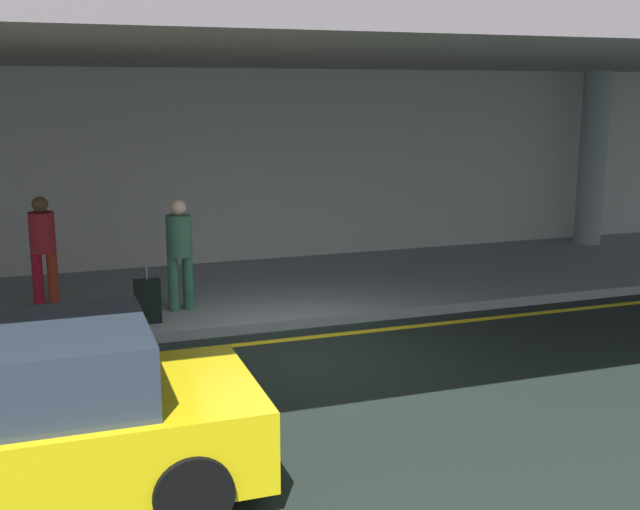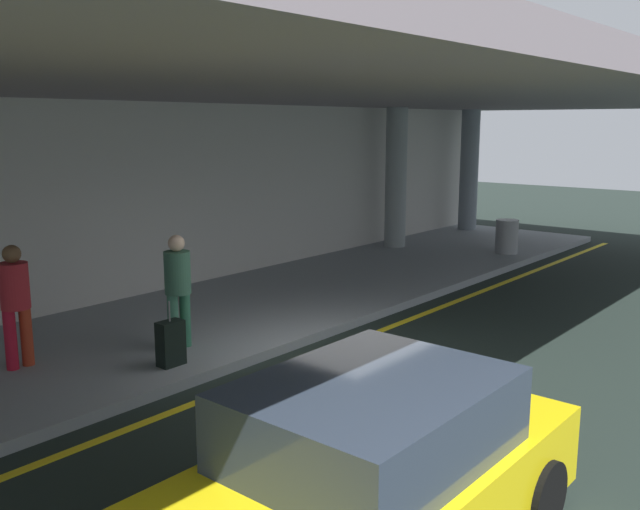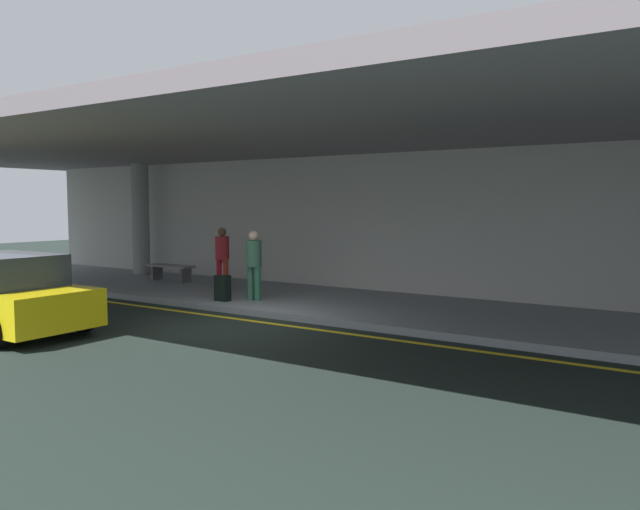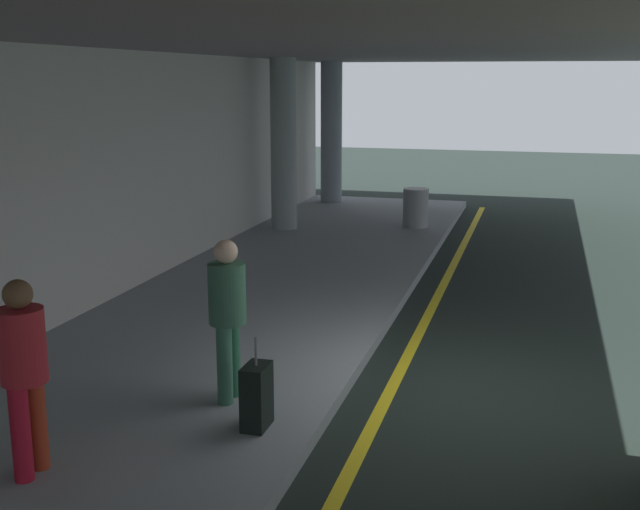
{
  "view_description": "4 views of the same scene",
  "coord_description": "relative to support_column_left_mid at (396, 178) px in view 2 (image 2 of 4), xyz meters",
  "views": [
    {
      "loc": [
        -2.94,
        -9.39,
        3.38
      ],
      "look_at": [
        0.91,
        1.69,
        0.92
      ],
      "focal_mm": 43.99,
      "sensor_mm": 36.0,
      "label": 1
    },
    {
      "loc": [
        -7.33,
        -5.81,
        3.4
      ],
      "look_at": [
        2.19,
        2.21,
        1.03
      ],
      "focal_mm": 39.01,
      "sensor_mm": 36.0,
      "label": 2
    },
    {
      "loc": [
        8.23,
        -9.36,
        2.45
      ],
      "look_at": [
        0.75,
        2.02,
        1.33
      ],
      "focal_mm": 34.6,
      "sensor_mm": 36.0,
      "label": 3
    },
    {
      "loc": [
        -8.31,
        -0.91,
        3.4
      ],
      "look_at": [
        1.22,
        1.77,
        1.18
      ],
      "focal_mm": 44.6,
      "sensor_mm": 36.0,
      "label": 4
    }
  ],
  "objects": [
    {
      "name": "ground_plane",
      "position": [
        -8.0,
        -4.48,
        -1.97
      ],
      "size": [
        60.0,
        60.0,
        0.0
      ],
      "primitive_type": "plane",
      "color": "black"
    },
    {
      "name": "sidewalk",
      "position": [
        -8.0,
        -1.38,
        -1.9
      ],
      "size": [
        26.0,
        4.2,
        0.15
      ],
      "primitive_type": "cube",
      "color": "gray",
      "rests_on": "ground"
    },
    {
      "name": "lane_stripe_yellow",
      "position": [
        -8.0,
        -3.91,
        -1.97
      ],
      "size": [
        26.0,
        0.14,
        0.01
      ],
      "primitive_type": "cube",
      "color": "yellow",
      "rests_on": "ground"
    },
    {
      "name": "support_column_left_mid",
      "position": [
        0.0,
        0.0,
        0.0
      ],
      "size": [
        0.56,
        0.56,
        3.65
      ],
      "primitive_type": "cylinder",
      "color": "gray",
      "rests_on": "sidewalk"
    },
    {
      "name": "support_column_center",
      "position": [
        4.0,
        0.0,
        0.0
      ],
      "size": [
        0.56,
        0.56,
        3.65
      ],
      "primitive_type": "cylinder",
      "color": "gray",
      "rests_on": "sidewalk"
    },
    {
      "name": "ceiling_overhang",
      "position": [
        -8.0,
        -1.88,
        1.97
      ],
      "size": [
        28.0,
        13.2,
        0.3
      ],
      "primitive_type": "cube",
      "color": "gray",
      "rests_on": "support_column_far_left"
    },
    {
      "name": "terminal_back_wall",
      "position": [
        -8.0,
        0.87,
        -0.07
      ],
      "size": [
        26.0,
        0.3,
        3.8
      ],
      "primitive_type": "cube",
      "color": "#BBB9B2",
      "rests_on": "ground"
    },
    {
      "name": "car_yellow_taxi",
      "position": [
        -11.37,
        -7.41,
        -1.26
      ],
      "size": [
        4.1,
        1.92,
        1.5
      ],
      "rotation": [
        0.0,
        0.0,
        -0.03
      ],
      "color": "yellow",
      "rests_on": "ground"
    },
    {
      "name": "traveler_with_luggage",
      "position": [
        -11.09,
        -1.42,
        -0.86
      ],
      "size": [
        0.38,
        0.38,
        1.68
      ],
      "rotation": [
        0.0,
        0.0,
        0.94
      ],
      "color": "#A71226",
      "rests_on": "sidewalk"
    },
    {
      "name": "person_waiting_for_ride",
      "position": [
        -9.18,
        -2.42,
        -0.86
      ],
      "size": [
        0.38,
        0.38,
        1.68
      ],
      "rotation": [
        0.0,
        0.0,
        3.74
      ],
      "color": "#356A51",
      "rests_on": "sidewalk"
    },
    {
      "name": "suitcase_upright_primary",
      "position": [
        -9.73,
        -2.92,
        -1.51
      ],
      "size": [
        0.36,
        0.22,
        0.9
      ],
      "rotation": [
        0.0,
        0.0,
        0.08
      ],
      "color": "black",
      "rests_on": "sidewalk"
    },
    {
      "name": "trash_bin_steel",
      "position": [
        0.98,
        -2.74,
        -1.4
      ],
      "size": [
        0.56,
        0.56,
        0.85
      ],
      "primitive_type": "cylinder",
      "color": "gray",
      "rests_on": "sidewalk"
    }
  ]
}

